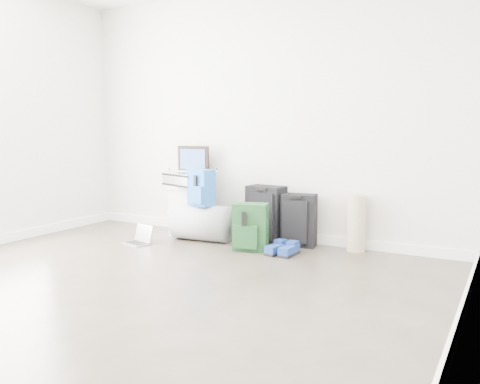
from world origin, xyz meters
The scene contains 14 objects.
ground centered at (0.00, 0.00, 0.00)m, with size 5.00×5.00×0.00m, color #343026.
room_envelope centered at (0.00, 0.02, 1.72)m, with size 4.52×5.02×2.71m.
boxes_stack centered at (-0.77, 2.24, 0.28)m, with size 0.46×0.40×0.56m.
briefcase centered at (-0.77, 2.24, 0.64)m, with size 0.50×0.37×0.15m, color #B2B2B7.
painting centered at (-0.77, 2.34, 0.86)m, with size 0.40×0.04×0.30m.
drone centered at (-0.69, 2.22, 0.73)m, with size 0.47×0.47×0.05m.
duffel_bag centered at (-0.47, 2.06, 0.19)m, with size 0.39×0.39×0.63m, color gray.
blue_backpack centered at (-0.47, 2.03, 0.57)m, with size 0.31×0.26×0.39m.
large_suitcase centered at (0.18, 2.29, 0.30)m, with size 0.41×0.29×0.61m.
green_backpack centered at (0.20, 1.90, 0.23)m, with size 0.38×0.33×0.47m.
carry_on centered at (0.55, 2.31, 0.27)m, with size 0.37×0.27×0.54m.
shoes centered at (0.56, 1.90, 0.05)m, with size 0.28×0.30×0.09m.
rolled_rug centered at (1.13, 2.38, 0.28)m, with size 0.18×0.18×0.56m, color gray.
laptop centered at (-0.96, 1.60, 0.05)m, with size 0.32×0.26×0.20m.
Camera 1 is at (2.50, -2.50, 1.22)m, focal length 38.00 mm.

